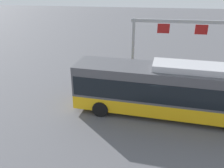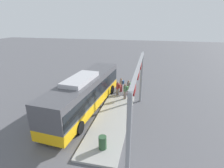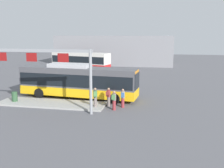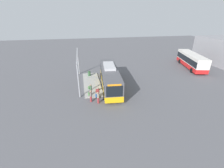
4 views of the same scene
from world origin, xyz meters
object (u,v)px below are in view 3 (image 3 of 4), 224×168
at_px(person_waiting_near, 123,98).
at_px(person_waiting_mid, 95,97).
at_px(bus_main, 78,80).
at_px(person_waiting_far, 109,96).
at_px(bus_background_left, 81,60).
at_px(trash_bin, 15,97).
at_px(person_boarding, 114,100).

relative_size(person_waiting_near, person_waiting_mid, 1.00).
relative_size(bus_main, person_waiting_far, 7.23).
height_order(bus_background_left, person_waiting_mid, bus_background_left).
height_order(person_waiting_far, trash_bin, person_waiting_far).
distance_m(person_waiting_near, person_waiting_far, 1.33).
bearing_deg(bus_background_left, person_waiting_far, -51.49).
xyz_separation_m(person_waiting_near, trash_bin, (-10.16, -0.49, -0.28)).
bearing_deg(bus_background_left, bus_main, -57.94).
height_order(bus_main, person_waiting_near, bus_main).
distance_m(person_waiting_near, trash_bin, 10.18).
height_order(bus_main, person_waiting_far, bus_main).
bearing_deg(bus_main, person_waiting_mid, -46.46).
height_order(person_boarding, trash_bin, person_boarding).
xyz_separation_m(person_waiting_near, person_waiting_far, (-1.32, 0.18, 0.00)).
xyz_separation_m(bus_background_left, trash_bin, (1.10, -22.84, -1.17)).
relative_size(person_waiting_far, trash_bin, 1.86).
distance_m(person_waiting_near, person_waiting_mid, 2.41).
distance_m(bus_main, person_waiting_far, 4.42).
bearing_deg(person_waiting_far, person_waiting_mid, 144.58).
relative_size(bus_main, person_waiting_near, 7.23).
xyz_separation_m(bus_background_left, person_waiting_far, (9.94, -22.17, -0.89)).
relative_size(bus_background_left, person_waiting_mid, 6.67).
xyz_separation_m(bus_main, trash_bin, (-5.22, -3.03, -1.20)).
bearing_deg(person_boarding, person_waiting_mid, 88.65).
relative_size(person_boarding, person_waiting_near, 1.00).
relative_size(bus_main, trash_bin, 13.42).
distance_m(bus_background_left, person_boarding, 25.61).
xyz_separation_m(person_boarding, person_waiting_near, (0.60, 0.92, 0.00)).
xyz_separation_m(person_waiting_near, person_waiting_mid, (-2.27, -0.80, 0.16)).
bearing_deg(person_waiting_near, person_boarding, 141.10).
xyz_separation_m(bus_main, bus_background_left, (-6.32, 19.80, -0.03)).
height_order(bus_main, trash_bin, bus_main).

